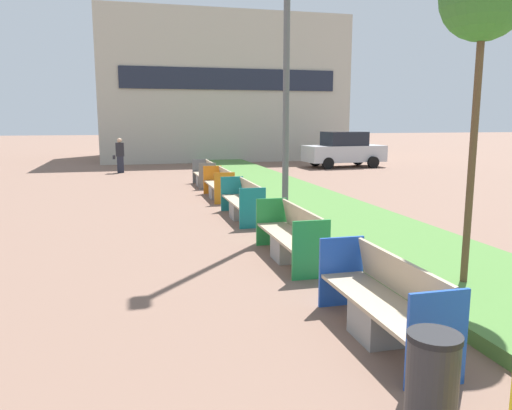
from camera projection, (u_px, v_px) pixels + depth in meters
name	position (u px, v px, depth m)	size (l,w,h in m)	color
planter_grass_strip	(370.00, 231.00, 10.77)	(2.80, 120.00, 0.18)	#4C7A38
building_backdrop	(218.00, 91.00, 32.82)	(14.82, 9.01, 8.67)	#B2AD9E
bench_blue_frame	(383.00, 307.00, 5.64)	(0.65, 2.20, 0.94)	gray
bench_green_frame	(291.00, 239.00, 8.84)	(0.65, 2.30, 0.94)	gray
bench_teal_frame	(243.00, 204.00, 12.57)	(0.65, 2.41, 0.94)	gray
bench_orange_frame	(219.00, 187.00, 15.84)	(0.65, 2.27, 0.94)	gray
bench_grey_frame	(205.00, 176.00, 18.88)	(0.65, 1.91, 0.94)	gray
litter_bin	(432.00, 386.00, 3.86)	(0.42, 0.42, 0.86)	#2D2D30
sapling_tree_near	(484.00, 1.00, 6.51)	(1.14, 1.14, 4.63)	brown
pedestrian_walking	(120.00, 155.00, 23.44)	(0.53, 0.24, 1.63)	#232633
parked_car_distant	(344.00, 150.00, 26.32)	(4.31, 2.04, 1.86)	#B7BABF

